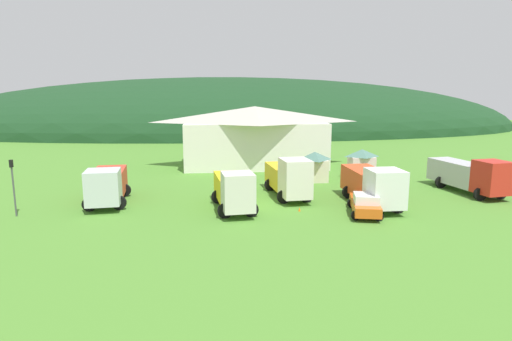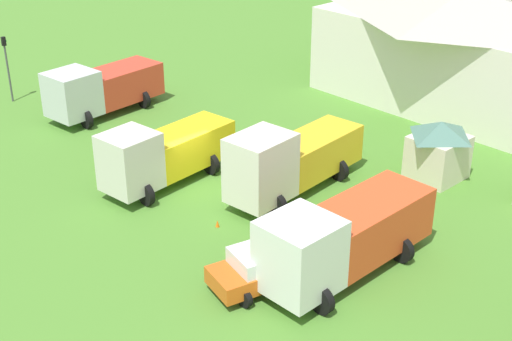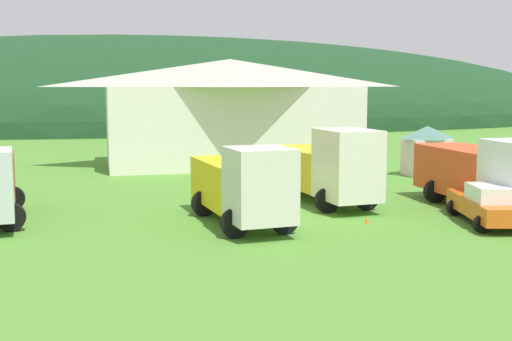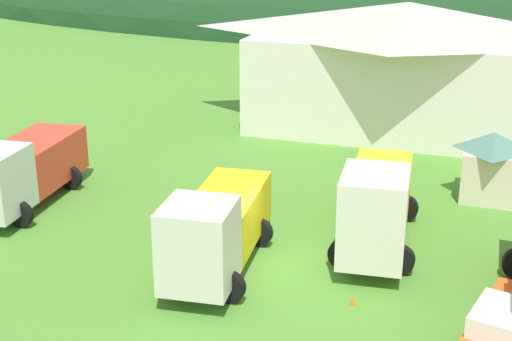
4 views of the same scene
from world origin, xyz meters
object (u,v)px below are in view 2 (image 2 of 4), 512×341
at_px(play_shed_cream, 439,149).
at_px(flatbed_truck_yellow, 162,153).
at_px(tow_truck_silver, 100,88).
at_px(service_pickup_orange, 270,265).
at_px(depot_building, 461,46).
at_px(heavy_rig_striped, 288,160).
at_px(traffic_light_west, 7,62).
at_px(heavy_rig_white, 342,236).
at_px(traffic_cone_near_pickup, 218,227).

relative_size(play_shed_cream, flatbed_truck_yellow, 0.41).
distance_m(tow_truck_silver, flatbed_truck_yellow, 10.60).
bearing_deg(service_pickup_orange, flatbed_truck_yellow, -89.25).
relative_size(depot_building, play_shed_cream, 6.02).
relative_size(depot_building, heavy_rig_striped, 2.21).
relative_size(service_pickup_orange, traffic_light_west, 1.25).
bearing_deg(heavy_rig_white, play_shed_cream, -167.59).
bearing_deg(depot_building, heavy_rig_white, -68.90).
relative_size(flatbed_truck_yellow, heavy_rig_white, 0.91).
distance_m(play_shed_cream, traffic_cone_near_pickup, 11.93).
distance_m(tow_truck_silver, heavy_rig_striped, 15.14).
bearing_deg(traffic_cone_near_pickup, play_shed_cream, 71.45).
bearing_deg(traffic_cone_near_pickup, flatbed_truck_yellow, 171.34).
height_order(heavy_rig_white, service_pickup_orange, heavy_rig_white).
height_order(flatbed_truck_yellow, heavy_rig_striped, heavy_rig_striped).
height_order(play_shed_cream, traffic_cone_near_pickup, play_shed_cream).
xyz_separation_m(play_shed_cream, traffic_light_west, (-24.85, -10.55, 1.02)).
xyz_separation_m(heavy_rig_striped, heavy_rig_white, (6.23, -3.40, -0.04)).
bearing_deg(depot_building, flatbed_truck_yellow, -99.81).
xyz_separation_m(tow_truck_silver, service_pickup_orange, (19.89, -5.00, -0.86)).
xyz_separation_m(depot_building, play_shed_cream, (5.27, -9.75, -2.22)).
distance_m(tow_truck_silver, service_pickup_orange, 20.52).
distance_m(depot_building, tow_truck_silver, 22.16).
height_order(depot_building, play_shed_cream, depot_building).
bearing_deg(tow_truck_silver, depot_building, 135.46).
relative_size(heavy_rig_striped, service_pickup_orange, 1.56).
relative_size(depot_building, tow_truck_silver, 2.39).
bearing_deg(service_pickup_orange, play_shed_cream, -162.86).
bearing_deg(flatbed_truck_yellow, tow_truck_silver, -112.10).
xyz_separation_m(depot_building, traffic_light_west, (-19.58, -20.30, -1.20)).
height_order(flatbed_truck_yellow, heavy_rig_white, heavy_rig_white).
bearing_deg(play_shed_cream, depot_building, 118.39).
relative_size(tow_truck_silver, service_pickup_orange, 1.44).
height_order(heavy_rig_striped, traffic_light_west, traffic_light_west).
relative_size(tow_truck_silver, traffic_cone_near_pickup, 11.72).
height_order(play_shed_cream, heavy_rig_striped, heavy_rig_striped).
distance_m(heavy_rig_striped, heavy_rig_white, 7.10).
relative_size(play_shed_cream, tow_truck_silver, 0.40).
bearing_deg(tow_truck_silver, heavy_rig_striped, 87.04).
distance_m(heavy_rig_white, traffic_cone_near_pickup, 6.49).
bearing_deg(depot_building, traffic_cone_near_pickup, -85.89).
xyz_separation_m(depot_building, traffic_cone_near_pickup, (1.51, -20.97, -3.78)).
relative_size(depot_building, heavy_rig_white, 2.22).
bearing_deg(heavy_rig_white, tow_truck_silver, -97.70).
height_order(flatbed_truck_yellow, traffic_cone_near_pickup, flatbed_truck_yellow).
bearing_deg(heavy_rig_white, traffic_light_west, -89.92).
bearing_deg(traffic_cone_near_pickup, heavy_rig_striped, 91.10).
distance_m(depot_building, service_pickup_orange, 23.33).
bearing_deg(tow_truck_silver, flatbed_truck_yellow, 67.90).
bearing_deg(tow_truck_silver, heavy_rig_white, 77.02).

